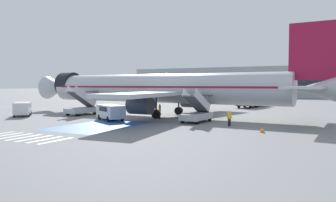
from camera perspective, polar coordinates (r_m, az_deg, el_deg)
The scene contains 19 objects.
ground_plane at distance 45.85m, azimuth -0.84°, elevation -2.60°, with size 600.00×600.00×0.00m, color slate.
apron_leadline_yellow at distance 46.05m, azimuth -1.84°, elevation -2.57°, with size 0.20×80.31×0.01m, color gold.
apron_stand_patch_blue at distance 35.68m, azimuth -11.72°, elevation -4.21°, with size 6.85×11.34×0.01m, color #2856A8.
apron_walkway_bar_1 at distance 31.63m, azimuth -26.48°, elevation -5.36°, with size 0.44×3.60×0.01m, color silver.
apron_walkway_bar_2 at distance 30.68m, azimuth -25.15°, elevation -5.58°, with size 0.44×3.60×0.01m, color silver.
apron_walkway_bar_3 at distance 29.74m, azimuth -23.73°, elevation -5.80°, with size 0.44×3.60×0.01m, color silver.
apron_walkway_bar_4 at distance 28.83m, azimuth -22.22°, elevation -6.04°, with size 0.44×3.60×0.01m, color silver.
apron_walkway_bar_5 at distance 27.94m, azimuth -20.61°, elevation -6.30°, with size 0.44×3.60×0.01m, color silver.
apron_walkway_bar_6 at distance 27.07m, azimuth -18.90°, elevation -6.56°, with size 0.44×3.60×0.01m, color silver.
airliner at distance 45.54m, azimuth -1.21°, elevation 2.20°, with size 46.86×31.84×11.19m.
boarding_stairs_forward at distance 48.58m, azimuth -14.79°, elevation -1.18°, with size 2.42×5.31×4.24m.
boarding_stairs_aft at distance 38.09m, azimuth 5.02°, elevation -2.23°, with size 2.42×5.31×3.99m.
fuel_tanker at distance 65.48m, azimuth 14.51°, elevation 0.36°, with size 4.14×10.63×3.21m.
service_van_0 at distance 49.51m, azimuth -24.01°, elevation -1.10°, with size 4.47×4.46×1.91m.
service_van_1 at distance 40.65m, azimuth -9.98°, elevation -1.74°, with size 4.93×3.95×1.87m.
ground_crew_0 at distance 34.99m, azimuth 10.63°, elevation -2.78°, with size 0.46×0.47×1.66m.
ground_crew_1 at distance 41.55m, azimuth -1.43°, elevation -1.66°, with size 0.37×0.48×1.87m.
traffic_cone_0 at distance 31.10m, azimuth 16.10°, elevation -4.81°, with size 0.48×0.48×0.54m.
terminal_building at distance 125.73m, azimuth 12.78°, elevation 3.25°, with size 85.87×12.10×10.75m.
Camera 1 is at (21.53, -40.24, 4.36)m, focal length 35.00 mm.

